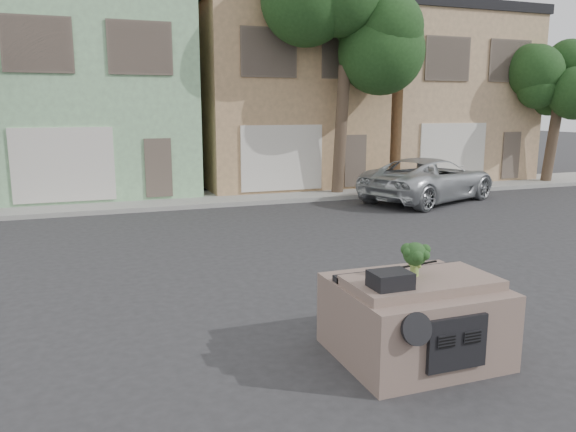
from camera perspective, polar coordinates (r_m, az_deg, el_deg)
ground_plane at (r=10.38m, az=3.47°, el=-7.38°), size 120.00×120.00×0.00m
sidewalk at (r=20.17m, az=-8.55°, el=1.71°), size 40.00×3.00×0.15m
townhouse_mint at (r=23.53m, az=-19.41°, el=11.57°), size 7.20×8.20×7.55m
townhouse_tan at (r=24.84m, az=-1.47°, el=12.10°), size 7.20×8.20×7.55m
townhouse_beige at (r=28.16m, az=13.46°, el=11.67°), size 7.20×8.20×7.55m
silver_pickup at (r=20.62m, az=14.09°, el=1.49°), size 6.13×4.51×1.55m
tree_near at (r=20.87m, az=5.48°, el=13.59°), size 4.40×4.00×8.50m
tree_far at (r=26.73m, az=25.42°, el=9.32°), size 3.20×3.00×6.00m
car_dashboard at (r=7.70m, az=12.63°, el=-9.84°), size 2.00×1.80×1.12m
instrument_hump at (r=6.92m, az=10.35°, el=-6.38°), size 0.48×0.38×0.20m
wiper_arm at (r=7.97m, az=13.02°, el=-4.82°), size 0.69×0.15×0.02m
broccoli at (r=7.42m, az=12.77°, el=-4.26°), size 0.42×0.42×0.45m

